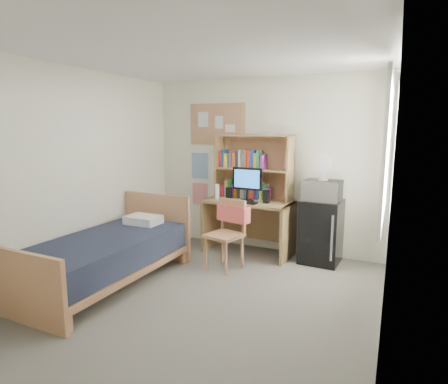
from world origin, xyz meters
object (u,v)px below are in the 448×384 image
at_px(desk, 248,227).
at_px(mini_fridge, 321,231).
at_px(speaker_right, 266,197).
at_px(desk_fan, 324,168).
at_px(desk_chair, 224,235).
at_px(bulletin_board, 217,124).
at_px(microwave, 323,190).
at_px(monitor, 247,185).
at_px(speaker_left, 229,193).
at_px(bed, 105,261).

bearing_deg(desk, mini_fridge, 7.03).
relative_size(speaker_right, desk_fan, 0.57).
bearing_deg(desk_chair, speaker_right, 75.44).
bearing_deg(bulletin_board, microwave, -9.32).
height_order(microwave, desk_fan, desk_fan).
relative_size(bulletin_board, monitor, 1.95).
bearing_deg(speaker_right, speaker_left, -180.00).
xyz_separation_m(bed, microwave, (2.21, 1.82, 0.74)).
bearing_deg(speaker_right, mini_fridge, 14.17).
height_order(bulletin_board, monitor, bulletin_board).
bearing_deg(bed, monitor, 57.38).
relative_size(bed, microwave, 4.35).
height_order(desk, desk_chair, desk_chair).
bearing_deg(bed, desk, 58.19).
relative_size(bed, monitor, 4.32).
height_order(mini_fridge, speaker_right, speaker_right).
relative_size(desk, microwave, 2.69).
relative_size(mini_fridge, bed, 0.42).
height_order(bulletin_board, bed, bulletin_board).
bearing_deg(bed, speaker_right, 50.71).
xyz_separation_m(bulletin_board, monitor, (0.67, -0.39, -0.87)).
bearing_deg(bulletin_board, desk_fan, -9.32).
distance_m(mini_fridge, desk_fan, 0.88).
distance_m(mini_fridge, bed, 2.88).
height_order(desk_chair, monitor, monitor).
xyz_separation_m(desk_chair, speaker_left, (-0.24, 0.69, 0.43)).
xyz_separation_m(mini_fridge, desk_fan, (-0.00, -0.02, 0.88)).
bearing_deg(desk_chair, bed, -121.02).
relative_size(desk, speaker_right, 6.99).
bearing_deg(microwave, bed, -136.68).
bearing_deg(desk, desk_chair, -91.67).
relative_size(bulletin_board, speaker_left, 5.12).
bearing_deg(desk_chair, microwave, 49.14).
bearing_deg(desk_chair, monitor, 99.28).
distance_m(speaker_left, speaker_right, 0.60).
bearing_deg(desk_fan, speaker_right, -167.18).
bearing_deg(monitor, desk_chair, -91.82).
relative_size(desk_chair, bed, 0.45).
distance_m(bulletin_board, speaker_left, 1.15).
bearing_deg(bed, desk_chair, 45.32).
distance_m(desk_chair, microwave, 1.47).
xyz_separation_m(desk_chair, microwave, (1.12, 0.77, 0.56)).
relative_size(monitor, speaker_left, 2.62).
bearing_deg(bulletin_board, speaker_right, -22.67).
distance_m(bulletin_board, desk, 1.69).
relative_size(mini_fridge, microwave, 1.85).
bearing_deg(microwave, monitor, -170.74).
relative_size(microwave, desk_fan, 1.49).
distance_m(desk, desk_chair, 0.73).
distance_m(mini_fridge, speaker_left, 1.44).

